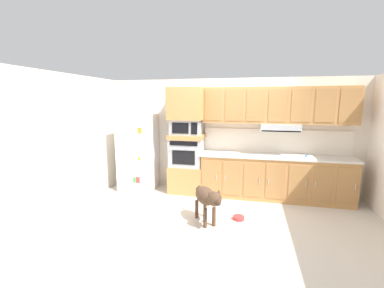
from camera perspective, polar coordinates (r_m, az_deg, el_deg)
ground_plane at (r=5.10m, az=6.94°, el=-13.85°), size 9.60×9.60×0.00m
back_kitchen_wall at (r=5.85m, az=8.35°, el=1.86°), size 6.20×0.12×2.50m
side_panel_left at (r=5.74m, az=-21.76°, el=1.15°), size 0.12×7.10×2.50m
refrigerator at (r=6.01m, az=-11.80°, el=-1.62°), size 0.76×0.73×1.76m
oven_base_cabinet at (r=5.84m, az=-1.13°, el=-7.59°), size 0.74×0.62×0.60m
built_in_oven at (r=5.69m, az=-1.16°, el=-1.81°), size 0.70×0.62×0.60m
appliance_mid_shelf at (r=5.64m, az=-1.16°, el=1.68°), size 0.74×0.62×0.10m
microwave at (r=5.61m, az=-1.18°, el=3.80°), size 0.64×0.54×0.32m
appliance_upper_cabinet at (r=5.59m, az=-1.19°, el=8.91°), size 0.74×0.62×0.68m
lower_cabinet_run at (r=5.66m, az=17.66°, el=-7.14°), size 2.99×0.63×0.88m
countertop_slab at (r=5.55m, az=17.90°, el=-2.57°), size 3.03×0.64×0.04m
backsplash_panel at (r=5.79m, az=17.80°, el=0.63°), size 3.03×0.02×0.50m
upper_cabinet_with_hood at (r=5.56m, az=18.36°, el=7.84°), size 2.99×0.48×0.88m
screwdriver at (r=5.65m, az=24.06°, el=-2.40°), size 0.17×0.16×0.03m
dog at (r=4.31m, az=3.35°, el=-11.77°), size 0.59×0.84×0.67m
dog_food_bowl at (r=4.68m, az=10.27°, el=-15.75°), size 0.20×0.20×0.06m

